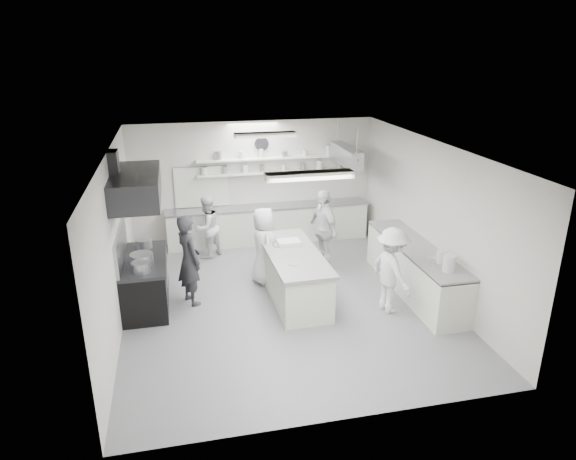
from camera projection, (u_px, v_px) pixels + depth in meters
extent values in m
cube|color=#949398|center=(284.00, 300.00, 10.05)|extent=(6.00, 7.00, 0.02)
cube|color=white|center=(283.00, 147.00, 9.01)|extent=(6.00, 7.00, 0.02)
cube|color=beige|center=(254.00, 182.00, 12.74)|extent=(6.00, 0.04, 3.00)
cube|color=beige|center=(343.00, 321.00, 6.32)|extent=(6.00, 0.04, 3.00)
cube|color=beige|center=(115.00, 241.00, 8.92)|extent=(0.04, 7.00, 3.00)
cube|color=beige|center=(431.00, 217.00, 10.14)|extent=(0.04, 7.00, 3.00)
cube|color=black|center=(146.00, 283.00, 9.72)|extent=(0.80, 1.80, 0.90)
cube|color=#29292C|center=(135.00, 186.00, 9.07)|extent=(0.85, 2.00, 0.50)
cube|color=silver|center=(269.00, 224.00, 12.88)|extent=(5.00, 0.60, 0.92)
cube|color=silver|center=(283.00, 172.00, 12.68)|extent=(4.20, 0.26, 0.04)
cube|color=silver|center=(282.00, 158.00, 12.56)|extent=(4.20, 0.26, 0.04)
cube|color=black|center=(201.00, 187.00, 12.47)|extent=(1.30, 0.04, 1.00)
cylinder|color=silver|center=(262.00, 144.00, 12.42)|extent=(0.32, 0.05, 0.32)
cube|color=silver|center=(415.00, 270.00, 10.24)|extent=(0.74, 3.30, 0.94)
cube|color=#9D9FA4|center=(346.00, 155.00, 11.87)|extent=(0.30, 1.60, 0.40)
cube|color=silver|center=(309.00, 175.00, 7.39)|extent=(1.30, 0.25, 0.10)
cube|color=silver|center=(265.00, 135.00, 10.69)|extent=(1.30, 0.25, 0.10)
cube|color=silver|center=(293.00, 276.00, 10.03)|extent=(0.97, 2.46, 0.90)
cylinder|color=#9D9FA4|center=(142.00, 260.00, 9.27)|extent=(0.41, 0.41, 0.26)
imported|color=#2E2E31|center=(189.00, 260.00, 9.67)|extent=(0.65, 0.76, 1.78)
imported|color=silver|center=(207.00, 227.00, 11.85)|extent=(0.91, 0.89, 1.47)
imported|color=silver|center=(264.00, 246.00, 10.55)|extent=(0.61, 0.85, 1.63)
imported|color=silver|center=(323.00, 229.00, 11.24)|extent=(0.67, 1.12, 1.79)
imported|color=silver|center=(392.00, 270.00, 9.39)|extent=(0.81, 1.16, 1.63)
imported|color=#9D9FA4|center=(279.00, 245.00, 10.23)|extent=(0.30, 0.30, 0.07)
imported|color=silver|center=(293.00, 265.00, 9.35)|extent=(0.27, 0.27, 0.07)
imported|color=silver|center=(434.00, 261.00, 9.42)|extent=(0.31, 0.31, 0.06)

